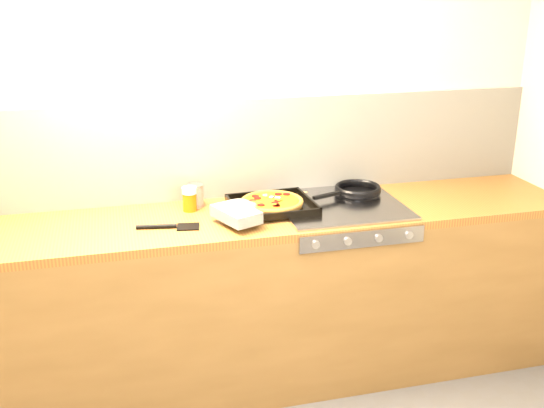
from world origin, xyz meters
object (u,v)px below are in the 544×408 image
object	(u,v)px
frying_pan	(357,191)
tomato_can	(196,196)
juice_glass	(190,199)
pizza_on_tray	(262,205)

from	to	relation	value
frying_pan	tomato_can	xyz separation A→B (m)	(-0.82, 0.07, 0.02)
tomato_can	juice_glass	size ratio (longest dim) A/B	0.95
tomato_can	juice_glass	distance (m)	0.06
frying_pan	tomato_can	distance (m)	0.82
pizza_on_tray	frying_pan	size ratio (longest dim) A/B	1.23
tomato_can	juice_glass	bearing A→B (deg)	-124.08
pizza_on_tray	tomato_can	size ratio (longest dim) A/B	4.58
pizza_on_tray	juice_glass	world-z (taller)	juice_glass
pizza_on_tray	tomato_can	distance (m)	0.34
tomato_can	juice_glass	world-z (taller)	juice_glass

